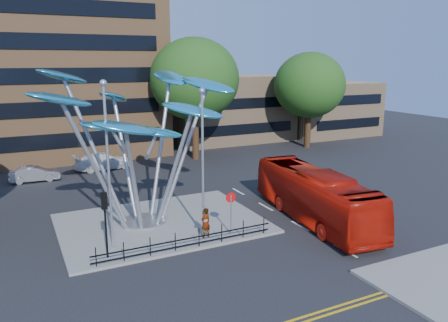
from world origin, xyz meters
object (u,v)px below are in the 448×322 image
tree_far (309,85)px  pedestrian (206,223)px  no_entry_sign_island (231,206)px  tree_right (195,79)px  parked_car_right (104,161)px  red_bus (314,195)px  street_lamp_right (203,150)px  street_lamp_left (107,152)px  traffic_light_island (105,211)px  parked_car_mid (35,174)px  leaf_sculpture (137,113)px

tree_far → pedestrian: tree_far is taller
no_entry_sign_island → pedestrian: no_entry_sign_island is taller
tree_right → tree_far: 14.03m
parked_car_right → red_bus: bearing=-160.6°
street_lamp_right → pedestrian: bearing=-92.5°
pedestrian → street_lamp_left: bearing=-26.3°
no_entry_sign_island → red_bus: (5.87, -0.01, -0.21)m
no_entry_sign_island → tree_right: bearing=72.9°
traffic_light_island → pedestrian: size_ratio=2.00×
tree_far → traffic_light_island: 33.61m
red_bus → tree_far: bearing=61.1°
parked_car_right → parked_car_mid: bearing=100.2°
tree_right → no_entry_sign_island: 21.31m
leaf_sculpture → tree_right: bearing=56.7°
tree_right → red_bus: bearing=-90.4°
tree_far → street_lamp_left: 32.37m
tree_right → red_bus: size_ratio=1.05×
no_entry_sign_island → parked_car_mid: 19.88m
street_lamp_left → street_lamp_right: (5.00, -0.50, -0.26)m
traffic_light_island → parked_car_right: bearing=79.1°
traffic_light_island → parked_car_mid: size_ratio=0.87×
leaf_sculpture → no_entry_sign_island: (4.07, -4.16, -5.06)m
pedestrian → parked_car_mid: size_ratio=0.44×
street_lamp_right → traffic_light_island: (-5.50, -0.50, -2.48)m
parked_car_mid → parked_car_right: bearing=-71.3°
parked_car_mid → parked_car_right: 6.27m
tree_right → no_entry_sign_island: size_ratio=4.94×
traffic_light_island → parked_car_right: 19.73m
traffic_light_island → pedestrian: 5.72m
tree_far → street_lamp_right: size_ratio=1.30×
red_bus → parked_car_mid: size_ratio=2.94×
tree_far → red_bus: (-14.13, -19.49, -5.50)m
street_lamp_right → parked_car_mid: size_ratio=2.11×
traffic_light_island → red_bus: size_ratio=0.30×
parked_car_mid → street_lamp_left: bearing=-167.8°
tree_far → leaf_sculpture: tree_far is taller
leaf_sculpture → parked_car_mid: size_ratio=3.24×
tree_far → parked_car_right: size_ratio=2.04×
street_lamp_right → no_entry_sign_island: (1.50, -0.48, -3.28)m
traffic_light_island → red_bus: traffic_light_island is taller
street_lamp_left → no_entry_sign_island: size_ratio=3.59×
red_bus → no_entry_sign_island: bearing=-173.1°
tree_right → no_entry_sign_island: tree_right is taller
pedestrian → parked_car_mid: (-7.80, 17.38, -0.36)m
pedestrian → traffic_light_island: bearing=-15.0°
traffic_light_island → no_entry_sign_island: 7.05m
red_bus → parked_car_right: size_ratio=2.18×
tree_far → traffic_light_island: (-27.00, -19.50, -4.49)m
street_lamp_right → no_entry_sign_island: bearing=-17.9°
street_lamp_right → pedestrian: street_lamp_right is taller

